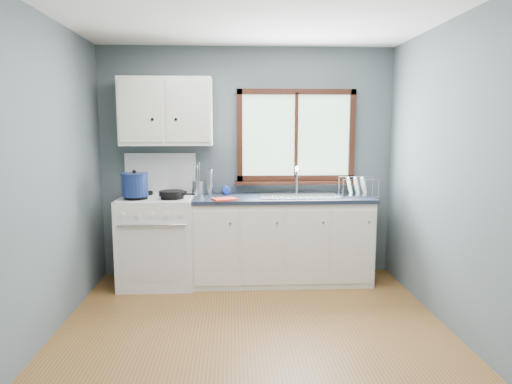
{
  "coord_description": "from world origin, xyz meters",
  "views": [
    {
      "loc": [
        -0.16,
        -3.24,
        1.64
      ],
      "look_at": [
        0.05,
        0.9,
        1.05
      ],
      "focal_mm": 32.0,
      "sensor_mm": 36.0,
      "label": 1
    }
  ],
  "objects_px": {
    "skillet": "(172,193)",
    "utensil_crock": "(198,188)",
    "sink": "(299,202)",
    "dish_rack": "(357,190)",
    "thermos": "(210,182)",
    "stockpot": "(135,184)",
    "gas_range": "(158,238)",
    "base_cabinets": "(282,243)"
  },
  "relations": [
    {
      "from": "skillet",
      "to": "utensil_crock",
      "type": "height_order",
      "value": "utensil_crock"
    },
    {
      "from": "sink",
      "to": "dish_rack",
      "type": "xyz_separation_m",
      "value": [
        0.63,
        0.02,
        0.11
      ]
    },
    {
      "from": "utensil_crock",
      "to": "thermos",
      "type": "relative_size",
      "value": 1.43
    },
    {
      "from": "stockpot",
      "to": "gas_range",
      "type": "bearing_deg",
      "value": 43.57
    },
    {
      "from": "sink",
      "to": "stockpot",
      "type": "height_order",
      "value": "stockpot"
    },
    {
      "from": "gas_range",
      "to": "utensil_crock",
      "type": "height_order",
      "value": "gas_range"
    },
    {
      "from": "gas_range",
      "to": "skillet",
      "type": "xyz_separation_m",
      "value": [
        0.18,
        -0.17,
        0.49
      ]
    },
    {
      "from": "base_cabinets",
      "to": "stockpot",
      "type": "bearing_deg",
      "value": -172.56
    },
    {
      "from": "gas_range",
      "to": "skillet",
      "type": "bearing_deg",
      "value": -43.23
    },
    {
      "from": "sink",
      "to": "skillet",
      "type": "distance_m",
      "value": 1.33
    },
    {
      "from": "skillet",
      "to": "thermos",
      "type": "relative_size",
      "value": 1.46
    },
    {
      "from": "dish_rack",
      "to": "gas_range",
      "type": "bearing_deg",
      "value": -174.38
    },
    {
      "from": "gas_range",
      "to": "dish_rack",
      "type": "bearing_deg",
      "value": 0.97
    },
    {
      "from": "base_cabinets",
      "to": "skillet",
      "type": "height_order",
      "value": "skillet"
    },
    {
      "from": "skillet",
      "to": "thermos",
      "type": "xyz_separation_m",
      "value": [
        0.36,
        0.34,
        0.07
      ]
    },
    {
      "from": "gas_range",
      "to": "thermos",
      "type": "relative_size",
      "value": 4.95
    },
    {
      "from": "gas_range",
      "to": "sink",
      "type": "bearing_deg",
      "value": 0.71
    },
    {
      "from": "stockpot",
      "to": "utensil_crock",
      "type": "height_order",
      "value": "utensil_crock"
    },
    {
      "from": "base_cabinets",
      "to": "stockpot",
      "type": "relative_size",
      "value": 5.87
    },
    {
      "from": "base_cabinets",
      "to": "stockpot",
      "type": "distance_m",
      "value": 1.64
    },
    {
      "from": "sink",
      "to": "skillet",
      "type": "height_order",
      "value": "sink"
    },
    {
      "from": "base_cabinets",
      "to": "dish_rack",
      "type": "distance_m",
      "value": 0.98
    },
    {
      "from": "gas_range",
      "to": "skillet",
      "type": "height_order",
      "value": "gas_range"
    },
    {
      "from": "skillet",
      "to": "stockpot",
      "type": "distance_m",
      "value": 0.37
    },
    {
      "from": "base_cabinets",
      "to": "utensil_crock",
      "type": "relative_size",
      "value": 4.71
    },
    {
      "from": "sink",
      "to": "dish_rack",
      "type": "relative_size",
      "value": 2.05
    },
    {
      "from": "utensil_crock",
      "to": "sink",
      "type": "bearing_deg",
      "value": -6.04
    },
    {
      "from": "stockpot",
      "to": "utensil_crock",
      "type": "distance_m",
      "value": 0.68
    },
    {
      "from": "sink",
      "to": "thermos",
      "type": "bearing_deg",
      "value": 170.63
    },
    {
      "from": "stockpot",
      "to": "dish_rack",
      "type": "height_order",
      "value": "stockpot"
    },
    {
      "from": "sink",
      "to": "thermos",
      "type": "xyz_separation_m",
      "value": [
        -0.95,
        0.16,
        0.2
      ]
    },
    {
      "from": "base_cabinets",
      "to": "sink",
      "type": "height_order",
      "value": "sink"
    },
    {
      "from": "gas_range",
      "to": "utensil_crock",
      "type": "relative_size",
      "value": 3.47
    },
    {
      "from": "gas_range",
      "to": "stockpot",
      "type": "xyz_separation_m",
      "value": [
        -0.18,
        -0.18,
        0.58
      ]
    },
    {
      "from": "base_cabinets",
      "to": "dish_rack",
      "type": "height_order",
      "value": "dish_rack"
    },
    {
      "from": "base_cabinets",
      "to": "thermos",
      "type": "relative_size",
      "value": 6.74
    },
    {
      "from": "stockpot",
      "to": "utensil_crock",
      "type": "xyz_separation_m",
      "value": [
        0.6,
        0.31,
        -0.08
      ]
    },
    {
      "from": "base_cabinets",
      "to": "dish_rack",
      "type": "bearing_deg",
      "value": 1.21
    },
    {
      "from": "skillet",
      "to": "dish_rack",
      "type": "distance_m",
      "value": 1.94
    },
    {
      "from": "gas_range",
      "to": "dish_rack",
      "type": "distance_m",
      "value": 2.17
    },
    {
      "from": "dish_rack",
      "to": "stockpot",
      "type": "bearing_deg",
      "value": -170.08
    },
    {
      "from": "gas_range",
      "to": "utensil_crock",
      "type": "distance_m",
      "value": 0.67
    }
  ]
}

